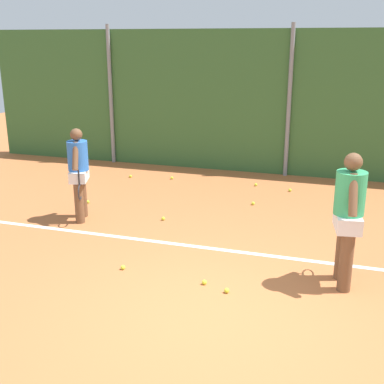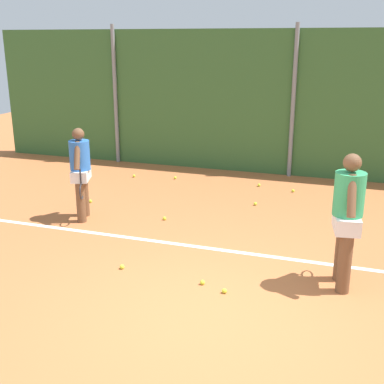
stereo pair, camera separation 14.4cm
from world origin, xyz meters
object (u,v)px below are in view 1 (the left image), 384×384
(tennis_ball_10, at_px, (253,203))
(tennis_ball_5, at_px, (256,185))
(tennis_ball_11, at_px, (130,176))
(player_midcourt, at_px, (79,170))
(tennis_ball_1, at_px, (172,178))
(tennis_ball_8, at_px, (290,190))
(tennis_ball_3, at_px, (88,202))
(tennis_ball_9, at_px, (204,282))
(tennis_ball_7, at_px, (123,267))
(tennis_ball_6, at_px, (227,291))
(tennis_ball_2, at_px, (163,219))
(player_foreground_near, at_px, (348,213))

(tennis_ball_10, bearing_deg, tennis_ball_5, 98.02)
(tennis_ball_10, relative_size, tennis_ball_11, 1.00)
(player_midcourt, bearing_deg, tennis_ball_1, 148.05)
(tennis_ball_1, relative_size, tennis_ball_8, 1.00)
(tennis_ball_3, distance_m, tennis_ball_5, 3.75)
(player_midcourt, height_order, tennis_ball_9, player_midcourt)
(tennis_ball_7, bearing_deg, tennis_ball_10, 70.03)
(tennis_ball_6, relative_size, tennis_ball_11, 1.00)
(tennis_ball_10, distance_m, tennis_ball_11, 3.38)
(tennis_ball_2, relative_size, tennis_ball_8, 1.00)
(player_foreground_near, bearing_deg, tennis_ball_3, 59.22)
(player_foreground_near, xyz_separation_m, tennis_ball_11, (-4.95, 4.08, -0.98))
(tennis_ball_2, height_order, tennis_ball_11, same)
(tennis_ball_6, bearing_deg, tennis_ball_11, 126.30)
(tennis_ball_2, distance_m, tennis_ball_10, 1.96)
(tennis_ball_7, bearing_deg, tennis_ball_11, 112.94)
(tennis_ball_1, relative_size, tennis_ball_9, 1.00)
(tennis_ball_11, bearing_deg, player_foreground_near, -39.55)
(tennis_ball_9, bearing_deg, tennis_ball_3, 140.74)
(tennis_ball_2, bearing_deg, tennis_ball_6, -52.70)
(player_midcourt, distance_m, tennis_ball_3, 1.30)
(tennis_ball_3, xyz_separation_m, tennis_ball_8, (3.80, 2.04, 0.00))
(tennis_ball_8, bearing_deg, tennis_ball_7, -111.99)
(tennis_ball_8, distance_m, tennis_ball_10, 1.28)
(tennis_ball_9, bearing_deg, tennis_ball_2, 123.06)
(tennis_ball_2, bearing_deg, tennis_ball_3, 165.74)
(tennis_ball_6, bearing_deg, tennis_ball_8, 86.91)
(tennis_ball_5, height_order, tennis_ball_10, same)
(tennis_ball_1, height_order, tennis_ball_10, same)
(tennis_ball_9, relative_size, tennis_ball_10, 1.00)
(player_midcourt, height_order, tennis_ball_2, player_midcourt)
(tennis_ball_3, bearing_deg, tennis_ball_9, -39.26)
(tennis_ball_1, bearing_deg, tennis_ball_7, -78.76)
(tennis_ball_2, relative_size, tennis_ball_11, 1.00)
(tennis_ball_7, distance_m, tennis_ball_11, 4.96)
(tennis_ball_5, xyz_separation_m, tennis_ball_10, (0.19, -1.33, 0.00))
(tennis_ball_7, height_order, tennis_ball_8, same)
(tennis_ball_7, bearing_deg, player_foreground_near, 9.20)
(tennis_ball_2, distance_m, tennis_ball_9, 2.58)
(tennis_ball_10, bearing_deg, tennis_ball_8, 62.25)
(player_foreground_near, bearing_deg, tennis_ball_11, 42.01)
(tennis_ball_6, bearing_deg, tennis_ball_5, 96.02)
(tennis_ball_6, relative_size, tennis_ball_10, 1.00)
(tennis_ball_1, distance_m, tennis_ball_6, 5.56)
(tennis_ball_5, bearing_deg, tennis_ball_10, -81.98)
(tennis_ball_8, height_order, tennis_ball_9, same)
(tennis_ball_5, distance_m, tennis_ball_8, 0.81)
(player_foreground_near, distance_m, tennis_ball_10, 3.57)
(tennis_ball_1, bearing_deg, tennis_ball_10, -30.72)
(tennis_ball_6, bearing_deg, tennis_ball_1, 117.02)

